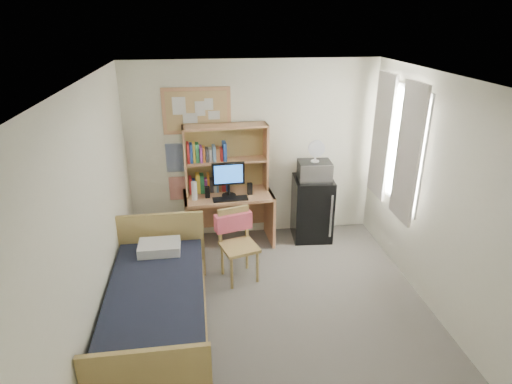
{
  "coord_description": "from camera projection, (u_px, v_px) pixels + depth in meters",
  "views": [
    {
      "loc": [
        -0.71,
        -3.83,
        3.16
      ],
      "look_at": [
        -0.07,
        1.2,
        1.03
      ],
      "focal_mm": 30.0,
      "sensor_mm": 36.0,
      "label": 1
    }
  ],
  "objects": [
    {
      "name": "wall_front",
      "position": [
        343.0,
        374.0,
        2.38
      ],
      "size": [
        3.6,
        0.04,
        2.6
      ],
      "primitive_type": "cube",
      "color": "white",
      "rests_on": "floor"
    },
    {
      "name": "desk_fan",
      "position": [
        315.0,
        152.0,
        6.01
      ],
      "size": [
        0.24,
        0.24,
        0.29
      ],
      "primitive_type": "cylinder",
      "rotation": [
        0.0,
        0.0,
        -0.06
      ],
      "color": "silver",
      "rests_on": "microwave"
    },
    {
      "name": "desk",
      "position": [
        229.0,
        219.0,
        6.23
      ],
      "size": [
        1.29,
        0.71,
        0.78
      ],
      "primitive_type": "cube",
      "rotation": [
        0.0,
        0.0,
        0.07
      ],
      "color": "tan",
      "rests_on": "floor"
    },
    {
      "name": "pillow",
      "position": [
        159.0,
        247.0,
        5.03
      ],
      "size": [
        0.49,
        0.34,
        0.12
      ],
      "primitive_type": "cube",
      "rotation": [
        0.0,
        0.0,
        0.01
      ],
      "color": "silver",
      "rests_on": "bed"
    },
    {
      "name": "curtain_left",
      "position": [
        408.0,
        154.0,
        5.12
      ],
      "size": [
        0.04,
        0.55,
        1.7
      ],
      "primitive_type": "cube",
      "color": "silver",
      "rests_on": "wall_right"
    },
    {
      "name": "wall_back",
      "position": [
        253.0,
        151.0,
        6.23
      ],
      "size": [
        3.6,
        0.04,
        2.6
      ],
      "primitive_type": "cube",
      "color": "white",
      "rests_on": "floor"
    },
    {
      "name": "mini_fridge",
      "position": [
        312.0,
        208.0,
        6.37
      ],
      "size": [
        0.59,
        0.59,
        0.95
      ],
      "primitive_type": "cube",
      "rotation": [
        0.0,
        0.0,
        -0.06
      ],
      "color": "black",
      "rests_on": "floor"
    },
    {
      "name": "curtain_right",
      "position": [
        382.0,
        136.0,
        5.85
      ],
      "size": [
        0.04,
        0.55,
        1.7
      ],
      "primitive_type": "cube",
      "color": "silver",
      "rests_on": "wall_right"
    },
    {
      "name": "microwave",
      "position": [
        314.0,
        170.0,
        6.12
      ],
      "size": [
        0.48,
        0.38,
        0.27
      ],
      "primitive_type": "cube",
      "rotation": [
        0.0,
        0.0,
        -0.06
      ],
      "color": "#BBBBC0",
      "rests_on": "mini_fridge"
    },
    {
      "name": "monitor",
      "position": [
        228.0,
        180.0,
        5.93
      ],
      "size": [
        0.45,
        0.07,
        0.48
      ],
      "primitive_type": "cube",
      "rotation": [
        0.0,
        0.0,
        0.07
      ],
      "color": "black",
      "rests_on": "desk"
    },
    {
      "name": "bed",
      "position": [
        158.0,
        311.0,
        4.47
      ],
      "size": [
        1.04,
        2.04,
        0.56
      ],
      "primitive_type": "cube",
      "rotation": [
        0.0,
        0.0,
        0.01
      ],
      "color": "black",
      "rests_on": "floor"
    },
    {
      "name": "window_unit",
      "position": [
        396.0,
        145.0,
        5.49
      ],
      "size": [
        0.1,
        1.4,
        1.7
      ],
      "primitive_type": "cube",
      "color": "white",
      "rests_on": "wall_right"
    },
    {
      "name": "desk_chair",
      "position": [
        239.0,
        246.0,
        5.35
      ],
      "size": [
        0.58,
        0.58,
        0.93
      ],
      "primitive_type": "cube",
      "rotation": [
        0.0,
        0.0,
        0.29
      ],
      "color": "tan",
      "rests_on": "floor"
    },
    {
      "name": "poster_wave",
      "position": [
        177.0,
        158.0,
        6.11
      ],
      "size": [
        0.3,
        0.01,
        0.42
      ],
      "primitive_type": "cube",
      "color": "#23438F",
      "rests_on": "wall_back"
    },
    {
      "name": "floor",
      "position": [
        275.0,
        318.0,
        4.81
      ],
      "size": [
        3.6,
        4.2,
        0.02
      ],
      "primitive_type": "cube",
      "color": "slate",
      "rests_on": "ground"
    },
    {
      "name": "ceiling",
      "position": [
        281.0,
        81.0,
        3.8
      ],
      "size": [
        3.6,
        4.2,
        0.02
      ],
      "primitive_type": "cube",
      "color": "silver",
      "rests_on": "wall_back"
    },
    {
      "name": "bulletin_board",
      "position": [
        197.0,
        111.0,
        5.88
      ],
      "size": [
        0.94,
        0.03,
        0.64
      ],
      "primitive_type": "cube",
      "color": "tan",
      "rests_on": "wall_back"
    },
    {
      "name": "poster_japan",
      "position": [
        179.0,
        188.0,
        6.29
      ],
      "size": [
        0.28,
        0.01,
        0.36
      ],
      "primitive_type": "cube",
      "color": "red",
      "rests_on": "wall_back"
    },
    {
      "name": "water_bottle",
      "position": [
        194.0,
        191.0,
        5.85
      ],
      "size": [
        0.08,
        0.08,
        0.26
      ],
      "primitive_type": "cylinder",
      "rotation": [
        0.0,
        0.0,
        0.07
      ],
      "color": "silver",
      "rests_on": "desk"
    },
    {
      "name": "speaker_left",
      "position": [
        207.0,
        192.0,
        5.94
      ],
      "size": [
        0.07,
        0.07,
        0.16
      ],
      "primitive_type": "cube",
      "rotation": [
        0.0,
        0.0,
        0.07
      ],
      "color": "black",
      "rests_on": "desk"
    },
    {
      "name": "hutch",
      "position": [
        226.0,
        159.0,
        6.02
      ],
      "size": [
        1.2,
        0.38,
        0.96
      ],
      "primitive_type": "cube",
      "rotation": [
        0.0,
        0.0,
        0.07
      ],
      "color": "tan",
      "rests_on": "desk"
    },
    {
      "name": "hoodie",
      "position": [
        233.0,
        221.0,
        5.42
      ],
      "size": [
        0.49,
        0.27,
        0.23
      ],
      "primitive_type": "cube",
      "rotation": [
        0.0,
        0.0,
        0.29
      ],
      "color": "#FF6177",
      "rests_on": "desk_chair"
    },
    {
      "name": "keyboard",
      "position": [
        230.0,
        199.0,
        5.89
      ],
      "size": [
        0.49,
        0.19,
        0.02
      ],
      "primitive_type": "cube",
      "rotation": [
        0.0,
        0.0,
        0.07
      ],
      "color": "black",
      "rests_on": "desk"
    },
    {
      "name": "wall_left",
      "position": [
        93.0,
        223.0,
        4.09
      ],
      "size": [
        0.04,
        4.2,
        2.6
      ],
      "primitive_type": "cube",
      "color": "white",
      "rests_on": "floor"
    },
    {
      "name": "wall_right",
      "position": [
        446.0,
        204.0,
        4.51
      ],
      "size": [
        0.04,
        4.2,
        2.6
      ],
      "primitive_type": "cube",
      "color": "white",
      "rests_on": "floor"
    },
    {
      "name": "speaker_right",
      "position": [
        250.0,
        189.0,
        6.04
      ],
      "size": [
        0.07,
        0.07,
        0.17
      ],
      "primitive_type": "cube",
      "rotation": [
        0.0,
        0.0,
        0.07
      ],
      "color": "black",
      "rests_on": "desk"
    }
  ]
}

